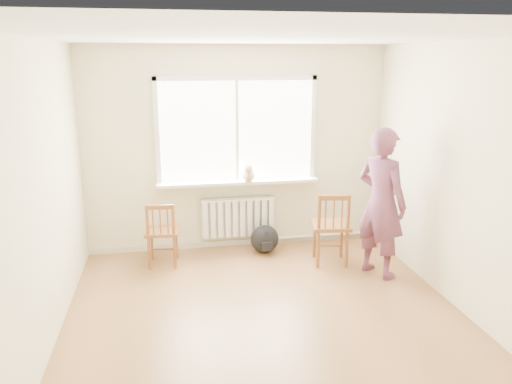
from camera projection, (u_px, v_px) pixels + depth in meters
name	position (u px, v px, depth m)	size (l,w,h in m)	color
floor	(270.00, 327.00, 4.84)	(4.50, 4.50, 0.00)	#93643C
ceiling	(273.00, 36.00, 4.14)	(4.50, 4.50, 0.00)	white
back_wall	(237.00, 149.00, 6.63)	(4.00, 0.01, 2.70)	beige
window	(237.00, 126.00, 6.53)	(2.12, 0.05, 1.42)	white
windowsill	(238.00, 182.00, 6.64)	(2.15, 0.22, 0.04)	white
radiator	(238.00, 217.00, 6.78)	(1.00, 0.12, 0.55)	white
heating_pipe	(325.00, 235.00, 7.12)	(0.04, 0.04, 1.40)	silver
baseboard	(238.00, 242.00, 6.96)	(4.00, 0.03, 0.08)	beige
chair_left	(162.00, 234.00, 6.18)	(0.44, 0.42, 0.83)	brown
chair_right	(331.00, 228.00, 6.21)	(0.53, 0.51, 0.94)	brown
person	(381.00, 203.00, 5.81)	(0.65, 0.43, 1.78)	#BA3E51
cat	(248.00, 173.00, 6.54)	(0.21, 0.41, 0.27)	beige
backpack	(265.00, 239.00, 6.65)	(0.38, 0.28, 0.38)	black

